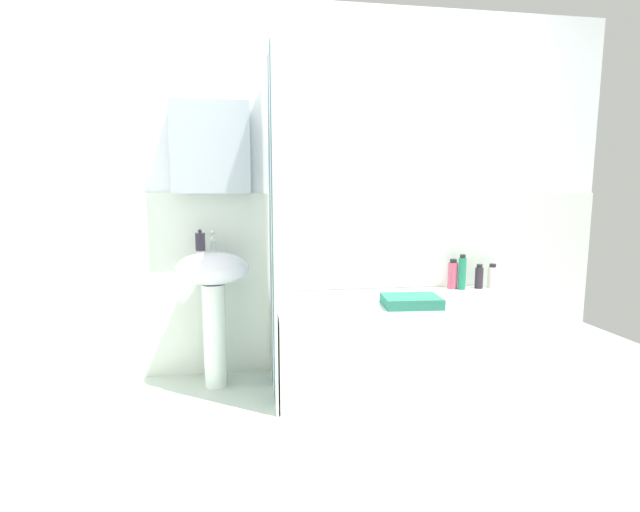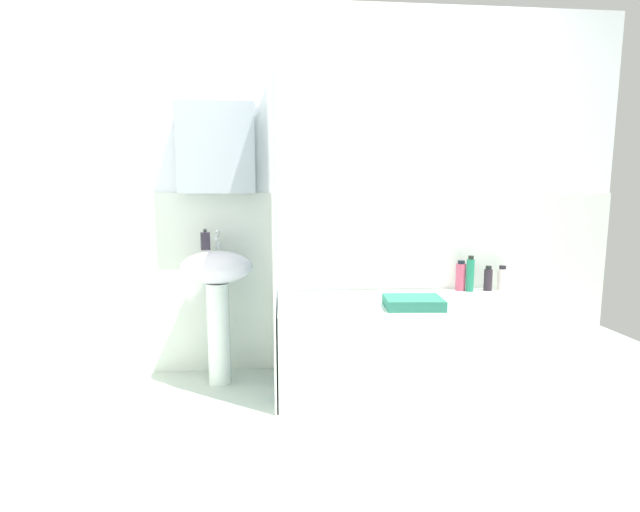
% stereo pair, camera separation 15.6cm
% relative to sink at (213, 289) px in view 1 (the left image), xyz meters
% --- Properties ---
extents(ground_plane, '(4.80, 5.60, 0.04)m').
position_rel_sink_xyz_m(ground_plane, '(0.90, -1.03, -0.64)').
color(ground_plane, silver).
extents(wall_back_tiled, '(3.60, 0.18, 2.40)m').
position_rel_sink_xyz_m(wall_back_tiled, '(0.84, 0.23, 0.52)').
color(wall_back_tiled, white).
rests_on(wall_back_tiled, ground_plane).
extents(wall_left_tiled, '(0.07, 1.81, 2.40)m').
position_rel_sink_xyz_m(wall_left_tiled, '(-0.67, -0.69, 0.50)').
color(wall_left_tiled, white).
rests_on(wall_left_tiled, ground_plane).
extents(sink, '(0.44, 0.34, 0.84)m').
position_rel_sink_xyz_m(sink, '(0.00, 0.00, 0.00)').
color(sink, white).
rests_on(sink, ground_plane).
extents(faucet, '(0.03, 0.12, 0.12)m').
position_rel_sink_xyz_m(faucet, '(-0.00, 0.08, 0.29)').
color(faucet, silver).
rests_on(faucet, sink).
extents(soap_dispenser, '(0.06, 0.06, 0.13)m').
position_rel_sink_xyz_m(soap_dispenser, '(-0.08, 0.07, 0.28)').
color(soap_dispenser, '#26212C').
rests_on(soap_dispenser, sink).
extents(bathtub, '(1.62, 0.66, 0.54)m').
position_rel_sink_xyz_m(bathtub, '(1.19, -0.14, -0.35)').
color(bathtub, white).
rests_on(bathtub, ground_plane).
extents(shower_curtain, '(0.01, 0.66, 2.00)m').
position_rel_sink_xyz_m(shower_curtain, '(0.36, -0.14, 0.38)').
color(shower_curtain, white).
rests_on(shower_curtain, ground_plane).
extents(body_wash_bottle, '(0.06, 0.06, 0.17)m').
position_rel_sink_xyz_m(body_wash_bottle, '(1.90, 0.12, 0.00)').
color(body_wash_bottle, white).
rests_on(body_wash_bottle, bathtub).
extents(shampoo_bottle, '(0.06, 0.06, 0.17)m').
position_rel_sink_xyz_m(shampoo_bottle, '(1.79, 0.11, 0.00)').
color(shampoo_bottle, '#302630').
rests_on(shampoo_bottle, bathtub).
extents(lotion_bottle, '(0.05, 0.05, 0.24)m').
position_rel_sink_xyz_m(lotion_bottle, '(1.66, 0.10, 0.04)').
color(lotion_bottle, '#21815E').
rests_on(lotion_bottle, bathtub).
extents(conditioner_bottle, '(0.07, 0.07, 0.21)m').
position_rel_sink_xyz_m(conditioner_bottle, '(1.61, 0.13, 0.02)').
color(conditioner_bottle, '#C34C67').
rests_on(conditioner_bottle, bathtub).
extents(towel_folded, '(0.34, 0.26, 0.06)m').
position_rel_sink_xyz_m(towel_folded, '(1.15, -0.31, -0.05)').
color(towel_folded, '#2C7761').
rests_on(towel_folded, bathtub).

